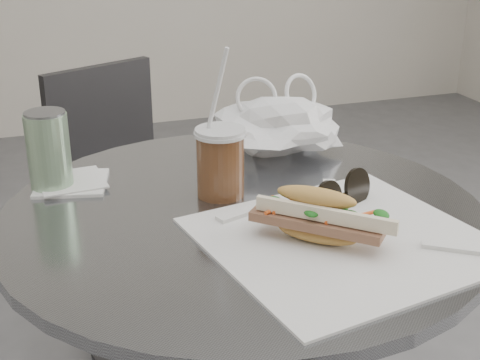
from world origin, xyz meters
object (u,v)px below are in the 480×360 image
object	(u,v)px
banh_mi	(317,217)
drink_can	(49,151)
cafe_table	(243,353)
iced_coffee	(220,161)
sunglasses	(341,196)
chair_far	(140,230)

from	to	relation	value
banh_mi	drink_can	bearing A→B (deg)	-179.95
cafe_table	iced_coffee	world-z (taller)	iced_coffee
iced_coffee	sunglasses	world-z (taller)	iced_coffee
cafe_table	banh_mi	world-z (taller)	banh_mi
chair_far	drink_can	size ratio (longest dim) A/B	5.87
chair_far	banh_mi	bearing A→B (deg)	71.60
drink_can	chair_far	bearing A→B (deg)	67.58
chair_far	drink_can	xyz separation A→B (m)	(-0.23, -0.57, 0.45)
banh_mi	iced_coffee	distance (m)	0.22
cafe_table	banh_mi	bearing A→B (deg)	-66.61
iced_coffee	drink_can	xyz separation A→B (m)	(-0.26, 0.12, 0.01)
cafe_table	chair_far	xyz separation A→B (m)	(-0.04, 0.75, -0.11)
banh_mi	iced_coffee	world-z (taller)	iced_coffee
banh_mi	drink_can	size ratio (longest dim) A/B	1.70
sunglasses	drink_can	size ratio (longest dim) A/B	0.96
sunglasses	iced_coffee	bearing A→B (deg)	118.44
iced_coffee	sunglasses	size ratio (longest dim) A/B	1.91
chair_far	iced_coffee	world-z (taller)	iced_coffee
cafe_table	chair_far	distance (m)	0.76
chair_far	banh_mi	distance (m)	0.99
banh_mi	drink_can	world-z (taller)	drink_can
cafe_table	banh_mi	distance (m)	0.35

